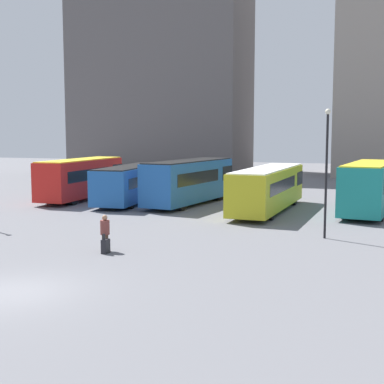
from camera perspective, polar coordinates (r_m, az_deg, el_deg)
name	(u,v)px	position (r m, az deg, el deg)	size (l,w,h in m)	color
ground_plane	(13,292)	(18.86, -18.53, -10.11)	(160.00, 160.00, 0.00)	slate
building_block_left	(161,16)	(78.51, -3.32, 18.19)	(24.04, 12.06, 42.79)	#5B5656
bus_0	(82,178)	(42.88, -11.68, 1.51)	(2.65, 9.85, 3.19)	red
bus_1	(132,183)	(40.35, -6.41, 1.00)	(3.43, 9.96, 2.77)	#1E56A3
bus_2	(190,180)	(39.22, -0.22, 1.25)	(3.90, 10.30, 3.24)	#1E56A3
bus_3	(269,187)	(36.21, 8.17, 0.50)	(2.98, 11.77, 2.92)	gold
bus_4	(370,186)	(36.63, 18.42, 0.61)	(3.61, 9.62, 3.31)	#19847F
traveler	(105,229)	(24.10, -9.27, -3.97)	(0.42, 0.42, 1.61)	#4C3828
suitcase	(106,246)	(23.71, -9.21, -5.72)	(0.26, 0.44, 0.89)	black
lamp_post_1	(327,164)	(27.08, 14.16, 2.93)	(0.28, 0.28, 6.40)	black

